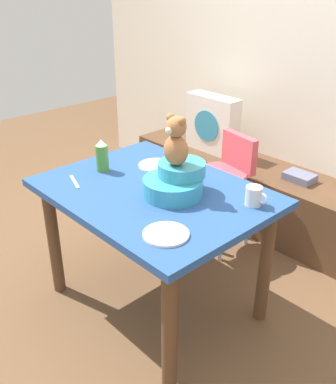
% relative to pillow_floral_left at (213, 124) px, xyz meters
% --- Properties ---
extents(ground_plane, '(8.00, 8.00, 0.00)m').
position_rel_pillow_floral_left_xyz_m(ground_plane, '(0.64, -1.17, -0.68)').
color(ground_plane, brown).
extents(back_wall, '(4.40, 0.10, 2.60)m').
position_rel_pillow_floral_left_xyz_m(back_wall, '(0.64, 0.29, 0.62)').
color(back_wall, silver).
rests_on(back_wall, ground_plane).
extents(window_bench, '(2.60, 0.44, 0.46)m').
position_rel_pillow_floral_left_xyz_m(window_bench, '(0.64, 0.02, -0.45)').
color(window_bench, brown).
rests_on(window_bench, ground_plane).
extents(pillow_floral_left, '(0.44, 0.15, 0.44)m').
position_rel_pillow_floral_left_xyz_m(pillow_floral_left, '(0.00, 0.00, 0.00)').
color(pillow_floral_left, white).
rests_on(pillow_floral_left, window_bench).
extents(book_stack, '(0.20, 0.14, 0.05)m').
position_rel_pillow_floral_left_xyz_m(book_stack, '(0.79, 0.02, -0.19)').
color(book_stack, slate).
rests_on(book_stack, window_bench).
extents(dining_table, '(1.16, 0.88, 0.74)m').
position_rel_pillow_floral_left_xyz_m(dining_table, '(0.64, -1.17, -0.05)').
color(dining_table, '#264C8C').
rests_on(dining_table, ground_plane).
extents(highchair, '(0.38, 0.49, 0.79)m').
position_rel_pillow_floral_left_xyz_m(highchair, '(0.47, -0.42, -0.16)').
color(highchair, '#D84C59').
rests_on(highchair, ground_plane).
extents(infant_seat_teal, '(0.30, 0.33, 0.16)m').
position_rel_pillow_floral_left_xyz_m(infant_seat_teal, '(0.75, -1.12, 0.13)').
color(infant_seat_teal, teal).
rests_on(infant_seat_teal, dining_table).
extents(teddy_bear, '(0.13, 0.12, 0.25)m').
position_rel_pillow_floral_left_xyz_m(teddy_bear, '(0.75, -1.12, 0.34)').
color(teddy_bear, '#A6693D').
rests_on(teddy_bear, infant_seat_teal).
extents(ketchup_bottle, '(0.07, 0.07, 0.18)m').
position_rel_pillow_floral_left_xyz_m(ketchup_bottle, '(0.27, -1.22, 0.15)').
color(ketchup_bottle, '#4C8C33').
rests_on(ketchup_bottle, dining_table).
extents(coffee_mug, '(0.12, 0.08, 0.09)m').
position_rel_pillow_floral_left_xyz_m(coffee_mug, '(1.09, -0.93, 0.11)').
color(coffee_mug, silver).
rests_on(coffee_mug, dining_table).
extents(dinner_plate_near, '(0.20, 0.20, 0.01)m').
position_rel_pillow_floral_left_xyz_m(dinner_plate_near, '(0.42, -0.96, 0.07)').
color(dinner_plate_near, white).
rests_on(dinner_plate_near, dining_table).
extents(dinner_plate_far, '(0.20, 0.20, 0.01)m').
position_rel_pillow_floral_left_xyz_m(dinner_plate_far, '(1.01, -1.42, 0.07)').
color(dinner_plate_far, white).
rests_on(dinner_plate_far, dining_table).
extents(table_fork, '(0.17, 0.07, 0.01)m').
position_rel_pillow_floral_left_xyz_m(table_fork, '(0.29, -1.42, 0.06)').
color(table_fork, silver).
rests_on(table_fork, dining_table).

